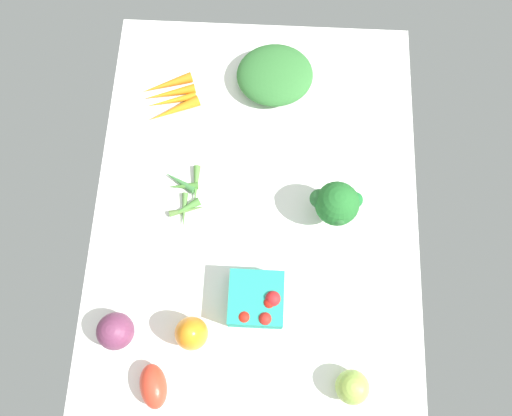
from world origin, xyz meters
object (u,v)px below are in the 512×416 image
at_px(heirloom_tomato_green, 352,387).
at_px(red_onion_near_basket, 115,331).
at_px(berry_basket, 257,300).
at_px(broccoli_head, 336,202).
at_px(bell_pepper_orange, 192,333).
at_px(roma_tomato, 153,386).
at_px(carrot_bunch, 171,97).
at_px(leafy_greens_clump, 275,75).
at_px(okra_pile, 186,196).

xyz_separation_m(heirloom_tomato_green, red_onion_near_basket, (0.09, 0.50, 0.00)).
bearing_deg(berry_basket, broccoli_head, -37.36).
bearing_deg(red_onion_near_basket, bell_pepper_orange, -89.15).
bearing_deg(roma_tomato, carrot_bunch, -12.60).
height_order(bell_pepper_orange, roma_tomato, bell_pepper_orange).
relative_size(leafy_greens_clump, carrot_bunch, 1.24).
relative_size(broccoli_head, berry_basket, 1.09).
xyz_separation_m(red_onion_near_basket, roma_tomato, (-0.11, -0.09, -0.01)).
xyz_separation_m(heirloom_tomato_green, roma_tomato, (-0.02, 0.41, -0.01)).
height_order(red_onion_near_basket, berry_basket, berry_basket).
distance_m(broccoli_head, red_onion_near_basket, 0.55).
relative_size(heirloom_tomato_green, roma_tomato, 0.77).
relative_size(okra_pile, carrot_bunch, 1.03).
xyz_separation_m(okra_pile, leafy_greens_clump, (0.32, -0.20, 0.02)).
bearing_deg(carrot_bunch, red_onion_near_basket, 174.52).
bearing_deg(leafy_greens_clump, roma_tomato, 163.30).
distance_m(bell_pepper_orange, heirloom_tomato_green, 0.35).
height_order(okra_pile, leafy_greens_clump, leafy_greens_clump).
xyz_separation_m(bell_pepper_orange, leafy_greens_clump, (0.64, -0.15, -0.02)).
bearing_deg(leafy_greens_clump, red_onion_near_basket, 153.88).
distance_m(okra_pile, broccoli_head, 0.35).
height_order(bell_pepper_orange, carrot_bunch, bell_pepper_orange).
bearing_deg(carrot_bunch, bell_pepper_orange, -169.42).
height_order(leafy_greens_clump, berry_basket, berry_basket).
bearing_deg(broccoli_head, leafy_greens_clump, 23.22).
bearing_deg(bell_pepper_orange, carrot_bunch, 10.58).
bearing_deg(broccoli_head, red_onion_near_basket, 122.79).
distance_m(okra_pile, roma_tomato, 0.43).
distance_m(bell_pepper_orange, broccoli_head, 0.42).
relative_size(okra_pile, roma_tomato, 1.74).
height_order(bell_pepper_orange, broccoli_head, broccoli_head).
bearing_deg(broccoli_head, bell_pepper_orange, 134.62).
xyz_separation_m(okra_pile, roma_tomato, (-0.43, 0.03, 0.02)).
bearing_deg(heirloom_tomato_green, leafy_greens_clump, 14.31).
bearing_deg(carrot_bunch, broccoli_head, -124.58).
xyz_separation_m(bell_pepper_orange, roma_tomato, (-0.11, 0.07, -0.02)).
distance_m(berry_basket, carrot_bunch, 0.55).
distance_m(berry_basket, roma_tomato, 0.28).
height_order(broccoli_head, heirloom_tomato_green, broccoli_head).
height_order(leafy_greens_clump, heirloom_tomato_green, heirloom_tomato_green).
distance_m(okra_pile, carrot_bunch, 0.26).
relative_size(leafy_greens_clump, roma_tomato, 2.11).
bearing_deg(roma_tomato, berry_basket, -63.35).
bearing_deg(roma_tomato, red_onion_near_basket, 24.80).
bearing_deg(red_onion_near_basket, broccoli_head, -57.21).
relative_size(okra_pile, red_onion_near_basket, 1.99).
xyz_separation_m(berry_basket, carrot_bunch, (0.50, 0.24, -0.02)).
xyz_separation_m(broccoli_head, carrot_bunch, (0.28, 0.41, -0.06)).
bearing_deg(bell_pepper_orange, red_onion_near_basket, 90.85).
bearing_deg(carrot_bunch, okra_pile, -166.59).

